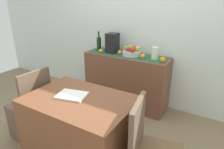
{
  "coord_description": "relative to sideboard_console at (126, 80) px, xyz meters",
  "views": [
    {
      "loc": [
        1.23,
        -1.71,
        1.65
      ],
      "look_at": [
        -0.02,
        0.38,
        0.71
      ],
      "focal_mm": 32.15,
      "sensor_mm": 36.0,
      "label": 1
    }
  ],
  "objects": [
    {
      "name": "ground_plane",
      "position": [
        0.08,
        -0.92,
        -0.42
      ],
      "size": [
        6.4,
        6.4,
        0.02
      ],
      "primitive_type": "cube",
      "color": "#7F6B4E",
      "rests_on": "ground"
    },
    {
      "name": "apple_rear",
      "position": [
        0.05,
        -0.05,
        0.52
      ],
      "size": [
        0.07,
        0.07,
        0.07
      ],
      "primitive_type": "sphere",
      "color": "#A72F24",
      "rests_on": "fruit_bowl"
    },
    {
      "name": "room_wall_rear",
      "position": [
        0.08,
        0.26,
        0.94
      ],
      "size": [
        6.4,
        0.06,
        2.7
      ],
      "primitive_type": "cube",
      "color": "silver",
      "rests_on": "ground"
    },
    {
      "name": "orange_loose_end",
      "position": [
        0.28,
        -0.05,
        0.45
      ],
      "size": [
        0.07,
        0.07,
        0.07
      ],
      "primitive_type": "sphere",
      "color": "orange",
      "rests_on": "sideboard_console"
    },
    {
      "name": "ceramic_vase",
      "position": [
        0.44,
        0.0,
        0.5
      ],
      "size": [
        0.1,
        0.1,
        0.17
      ],
      "primitive_type": "cylinder",
      "color": "silver",
      "rests_on": "sideboard_console"
    },
    {
      "name": "sideboard_console",
      "position": [
        0.0,
        0.0,
        0.0
      ],
      "size": [
        1.3,
        0.42,
        0.83
      ],
      "primitive_type": "cube",
      "color": "brown",
      "rests_on": "ground"
    },
    {
      "name": "apple_left",
      "position": [
        0.16,
        0.03,
        0.53
      ],
      "size": [
        0.08,
        0.08,
        0.08
      ],
      "primitive_type": "sphere",
      "color": "gold",
      "rests_on": "fruit_bowl"
    },
    {
      "name": "wine_bottle",
      "position": [
        -0.5,
        0.0,
        0.53
      ],
      "size": [
        0.07,
        0.07,
        0.31
      ],
      "color": "#11351D",
      "rests_on": "sideboard_console"
    },
    {
      "name": "orange_loose_far",
      "position": [
        0.58,
        -0.08,
        0.45
      ],
      "size": [
        0.08,
        0.08,
        0.08
      ],
      "primitive_type": "sphere",
      "color": "orange",
      "rests_on": "sideboard_console"
    },
    {
      "name": "apple_upper",
      "position": [
        0.11,
        0.08,
        0.52
      ],
      "size": [
        0.07,
        0.07,
        0.07
      ],
      "primitive_type": "sphere",
      "color": "red",
      "rests_on": "fruit_bowl"
    },
    {
      "name": "dining_table",
      "position": [
        0.16,
        -1.32,
        -0.04
      ],
      "size": [
        1.05,
        0.72,
        0.74
      ],
      "primitive_type": "cube",
      "color": "brown",
      "rests_on": "ground"
    },
    {
      "name": "apple_front",
      "position": [
        -0.01,
        -0.0,
        0.52
      ],
      "size": [
        0.07,
        0.07,
        0.07
      ],
      "primitive_type": "sphere",
      "color": "#83AF3F",
      "rests_on": "fruit_bowl"
    },
    {
      "name": "orange_loose_mid",
      "position": [
        -0.1,
        -0.04,
        0.45
      ],
      "size": [
        0.07,
        0.07,
        0.07
      ],
      "primitive_type": "sphere",
      "color": "orange",
      "rests_on": "sideboard_console"
    },
    {
      "name": "coffee_maker",
      "position": [
        -0.25,
        0.0,
        0.57
      ],
      "size": [
        0.16,
        0.18,
        0.31
      ],
      "primitive_type": "cube",
      "color": "black",
      "rests_on": "sideboard_console"
    },
    {
      "name": "orange_loose_near_bowl",
      "position": [
        -0.39,
        -0.11,
        0.45
      ],
      "size": [
        0.07,
        0.07,
        0.07
      ],
      "primitive_type": "sphere",
      "color": "orange",
      "rests_on": "sideboard_console"
    },
    {
      "name": "table_runner",
      "position": [
        0.0,
        0.0,
        0.42
      ],
      "size": [
        1.23,
        0.32,
        0.01
      ],
      "primitive_type": "cube",
      "color": "#1F553A",
      "rests_on": "sideboard_console"
    },
    {
      "name": "fruit_bowl",
      "position": [
        0.08,
        0.0,
        0.45
      ],
      "size": [
        0.27,
        0.27,
        0.07
      ],
      "primitive_type": "cylinder",
      "color": "silver",
      "rests_on": "table_runner"
    },
    {
      "name": "chair_near_window",
      "position": [
        -0.62,
        -1.32,
        -0.15
      ],
      "size": [
        0.42,
        0.42,
        0.9
      ],
      "color": "brown",
      "rests_on": "ground"
    },
    {
      "name": "open_book",
      "position": [
        0.07,
        -1.32,
        0.33
      ],
      "size": [
        0.32,
        0.27,
        0.02
      ],
      "primitive_type": "cube",
      "rotation": [
        0.0,
        0.0,
        0.24
      ],
      "color": "white",
      "rests_on": "dining_table"
    },
    {
      "name": "apple_center",
      "position": [
        0.02,
        0.05,
        0.52
      ],
      "size": [
        0.07,
        0.07,
        0.07
      ],
      "primitive_type": "sphere",
      "color": "#99B340",
      "rests_on": "fruit_bowl"
    },
    {
      "name": "apple_right",
      "position": [
        0.12,
        -0.07,
        0.52
      ],
      "size": [
        0.07,
        0.07,
        0.07
      ],
      "primitive_type": "sphere",
      "color": "red",
      "rests_on": "fruit_bowl"
    }
  ]
}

